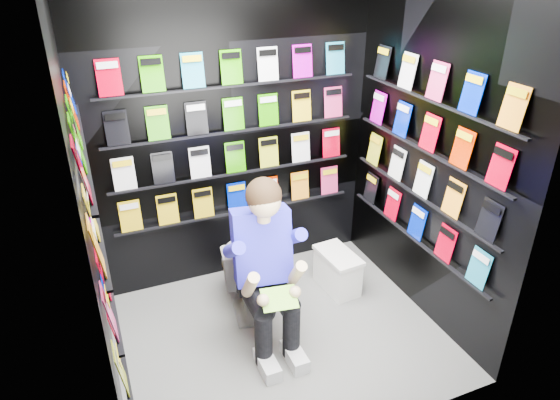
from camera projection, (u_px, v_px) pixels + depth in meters
name	position (u px, v px, depth m)	size (l,w,h in m)	color
floor	(280.00, 335.00, 3.85)	(2.40, 2.40, 0.00)	slate
wall_back	(233.00, 136.00, 4.09)	(2.40, 0.04, 2.60)	black
wall_front	(358.00, 262.00, 2.44)	(2.40, 0.04, 2.60)	black
wall_left	(87.00, 217.00, 2.86)	(0.04, 2.00, 2.60)	black
wall_right	(430.00, 157.00, 3.68)	(0.04, 2.00, 2.60)	black
comics_back	(234.00, 136.00, 4.06)	(2.10, 0.06, 1.37)	#BA001A
comics_left	(92.00, 215.00, 2.86)	(0.06, 1.70, 1.37)	#BA001A
comics_right	(427.00, 157.00, 3.67)	(0.06, 1.70, 1.37)	#BA001A
toilet	(245.00, 267.00, 4.03)	(0.42, 0.75, 0.73)	white
longbox	(337.00, 272.00, 4.33)	(0.23, 0.43, 0.32)	white
longbox_lid	(338.00, 255.00, 4.25)	(0.26, 0.45, 0.03)	white
reader	(260.00, 246.00, 3.53)	(0.55, 0.80, 1.48)	#302BCC
held_comic	(279.00, 298.00, 3.34)	(0.24, 0.01, 0.17)	green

